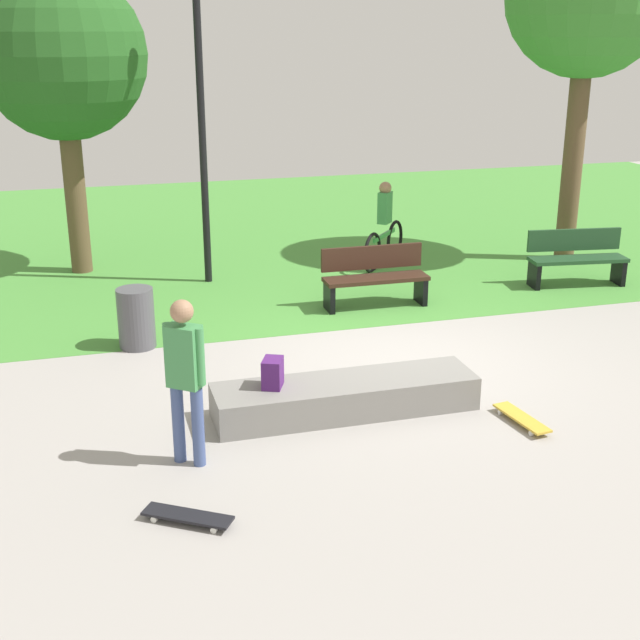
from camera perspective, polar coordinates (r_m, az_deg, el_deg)
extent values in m
plane|color=#9E9993|center=(10.99, 4.99, -2.56)|extent=(28.00, 28.00, 0.00)
cube|color=#478C38|center=(17.98, -3.61, 6.04)|extent=(26.60, 12.80, 0.01)
cube|color=gray|center=(9.38, 1.72, -5.17)|extent=(2.92, 0.73, 0.38)
cube|color=#4C1E66|center=(9.10, -3.21, -3.58)|extent=(0.30, 0.34, 0.32)
cylinder|color=#3F5184|center=(8.38, -9.53, -6.85)|extent=(0.12, 0.12, 0.81)
cylinder|color=#3F5184|center=(8.28, -8.22, -7.13)|extent=(0.12, 0.12, 0.81)
cube|color=#3F8C4C|center=(8.05, -9.13, -2.43)|extent=(0.37, 0.36, 0.61)
cylinder|color=#3F8C4C|center=(8.12, -10.17, -2.09)|extent=(0.09, 0.09, 0.56)
cylinder|color=#3F8C4C|center=(7.96, -8.09, -2.44)|extent=(0.09, 0.09, 0.56)
sphere|color=#9E7556|center=(7.90, -9.30, 0.58)|extent=(0.22, 0.22, 0.22)
cube|color=gold|center=(9.41, 13.43, -6.43)|extent=(0.30, 0.82, 0.02)
cylinder|color=silver|center=(9.28, 14.84, -7.21)|extent=(0.04, 0.06, 0.06)
cylinder|color=silver|center=(9.19, 14.05, -7.41)|extent=(0.04, 0.06, 0.06)
cylinder|color=silver|center=(9.68, 12.82, -5.92)|extent=(0.04, 0.06, 0.06)
cylinder|color=silver|center=(9.59, 12.04, -6.09)|extent=(0.04, 0.06, 0.06)
cube|color=black|center=(7.55, -8.91, -12.89)|extent=(0.78, 0.60, 0.02)
cylinder|color=silver|center=(7.62, -11.11, -13.04)|extent=(0.06, 0.06, 0.06)
cylinder|color=silver|center=(7.74, -10.55, -12.46)|extent=(0.06, 0.06, 0.06)
cylinder|color=silver|center=(7.40, -7.16, -13.86)|extent=(0.06, 0.06, 0.06)
cylinder|color=silver|center=(7.52, -6.66, -13.25)|extent=(0.06, 0.06, 0.06)
cube|color=#1E4223|center=(14.54, 17.00, 3.92)|extent=(1.64, 0.65, 0.06)
cube|color=#1E4223|center=(14.67, 16.75, 5.21)|extent=(1.59, 0.27, 0.36)
cube|color=black|center=(14.92, 19.48, 3.14)|extent=(0.13, 0.40, 0.45)
cube|color=black|center=(14.30, 14.24, 3.00)|extent=(0.13, 0.40, 0.45)
cube|color=#331E14|center=(12.84, 3.80, 2.79)|extent=(1.60, 0.46, 0.06)
cube|color=#331E14|center=(12.97, 3.51, 4.24)|extent=(1.60, 0.08, 0.36)
cube|color=black|center=(13.16, 6.81, 2.07)|extent=(0.08, 0.40, 0.45)
cube|color=black|center=(12.69, 0.63, 1.58)|extent=(0.08, 0.40, 0.45)
cylinder|color=brown|center=(15.99, 16.69, 10.52)|extent=(0.36, 0.36, 3.77)
cylinder|color=brown|center=(15.16, -16.17, 8.31)|extent=(0.36, 0.36, 2.81)
sphere|color=#23561E|center=(14.94, -16.98, 16.73)|extent=(2.75, 2.75, 2.75)
cylinder|color=black|center=(13.93, -7.93, 12.07)|extent=(0.12, 0.12, 4.78)
cylinder|color=#4C4C51|center=(11.46, -12.28, 0.13)|extent=(0.49, 0.49, 0.81)
torus|color=black|center=(15.83, 5.06, 5.42)|extent=(0.52, 0.58, 0.72)
torus|color=black|center=(14.83, 3.55, 4.54)|extent=(0.52, 0.58, 0.72)
cube|color=#338C3F|center=(15.28, 4.34, 5.72)|extent=(0.69, 0.77, 0.08)
cube|color=#3F8C4C|center=(15.18, 4.39, 7.56)|extent=(0.32, 0.33, 0.56)
sphere|color=#9E7556|center=(15.11, 4.42, 8.86)|extent=(0.22, 0.22, 0.22)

